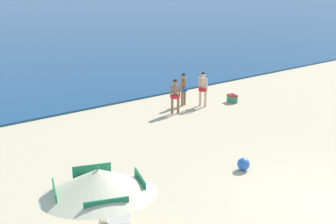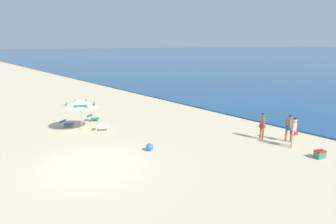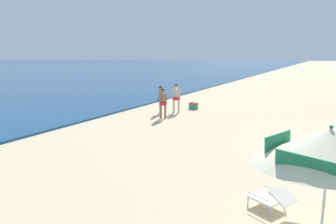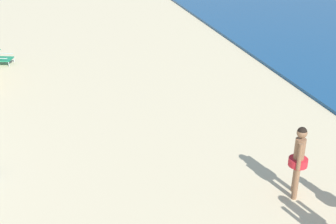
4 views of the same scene
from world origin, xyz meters
name	(u,v)px [view 2 (image 2 of 4)]	position (x,y,z in m)	size (l,w,h in m)	color
ground_plane	(93,166)	(0.00, 0.00, 0.00)	(800.00, 800.00, 0.00)	beige
beach_umbrella_striped_main	(80,103)	(-5.92, 2.02, 1.81)	(2.96, 2.99, 2.17)	silver
lounge_chair_under_umbrella	(102,126)	(-4.89, 2.93, 0.27)	(0.88, 1.03, 0.52)	white
lounge_chair_beside_umbrella	(93,117)	(-7.46, 3.51, 0.28)	(0.81, 0.99, 0.50)	#1E7F56
lounge_chair_facing_sea	(67,123)	(-7.17, 1.45, 0.28)	(0.87, 1.01, 0.50)	#1E4799
person_standing_near_shore	(290,126)	(4.00, 10.28, 0.92)	(0.45, 0.39, 1.59)	#8C6042
person_standing_beside	(262,124)	(2.75, 9.47, 0.92)	(0.42, 0.39, 1.59)	#8C6042
person_wading_in	(294,130)	(4.62, 9.57, 0.97)	(0.41, 0.49, 1.67)	beige
cooler_box	(320,154)	(6.25, 9.13, 0.20)	(0.48, 0.58, 0.43)	#2D7F5B
beach_ball	(150,147)	(0.07, 3.20, 0.20)	(0.40, 0.40, 0.40)	blue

